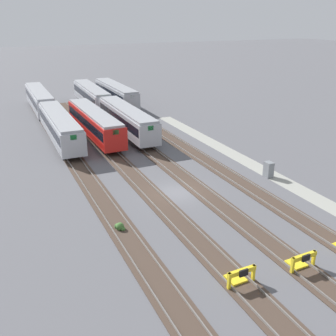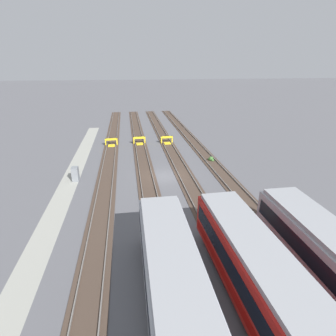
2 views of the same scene
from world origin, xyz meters
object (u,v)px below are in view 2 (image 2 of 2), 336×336
Objects in this scene: subway_car_front_row_left_inner at (184,332)px; weed_clump at (211,159)px; subway_car_back_row_leftmost at (285,317)px; bumper_stop_middle_track at (167,140)px; bumper_stop_near_inner_track at (139,141)px; electrical_cabinet at (75,174)px; bumper_stop_nearest_track at (111,143)px.

subway_car_front_row_left_inner is 19.59× the size of weed_clump.
subway_car_front_row_left_inner is 1.00× the size of subway_car_back_row_leftmost.
bumper_stop_middle_track is (-34.04, 0.04, -1.53)m from subway_car_back_row_leftmost.
subway_car_back_row_leftmost is at bearing 7.43° from bumper_stop_near_inner_track.
subway_car_front_row_left_inner is 22.45m from electrical_cabinet.
subway_car_front_row_left_inner reaches higher than bumper_stop_nearest_track.
subway_car_back_row_leftmost is at bearing 90.00° from subway_car_front_row_left_inner.
subway_car_back_row_leftmost is 9.00× the size of bumper_stop_near_inner_track.
subway_car_back_row_leftmost is at bearing 14.77° from bumper_stop_nearest_track.
bumper_stop_middle_track is (-34.04, 4.56, -1.53)m from subway_car_front_row_left_inner.
electrical_cabinet is at bearing -77.35° from weed_clump.
bumper_stop_middle_track is 18.02m from electrical_cabinet.
subway_car_front_row_left_inner is at bearing -90.00° from subway_car_back_row_leftmost.
weed_clump is (9.22, 4.63, -0.27)m from bumper_stop_middle_track.
subway_car_front_row_left_inner is at bearing 7.48° from bumper_stop_nearest_track.
subway_car_back_row_leftmost is 35.32m from bumper_stop_nearest_track.
electrical_cabinet is (-20.99, -12.39, -1.24)m from subway_car_back_row_leftmost.
electrical_cabinet is at bearing -149.44° from subway_car_back_row_leftmost.
electrical_cabinet is at bearing -14.50° from bumper_stop_nearest_track.
electrical_cabinet is at bearing -43.61° from bumper_stop_middle_track.
bumper_stop_middle_track is at bearing -153.33° from weed_clump.
bumper_stop_near_inner_track is (-34.39, 0.04, -1.53)m from subway_car_front_row_left_inner.
electrical_cabinet reaches higher than weed_clump.
subway_car_back_row_leftmost is 19.62× the size of weed_clump.
bumper_stop_near_inner_track is at bearing 179.94° from subway_car_front_row_left_inner.
subway_car_back_row_leftmost is 8.99× the size of bumper_stop_middle_track.
subway_car_back_row_leftmost is 11.28× the size of electrical_cabinet.
electrical_cabinet is (13.40, -7.91, 0.29)m from bumper_stop_near_inner_track.
bumper_stop_middle_track is 1.25× the size of electrical_cabinet.
weed_clump is at bearing 43.72° from bumper_stop_near_inner_track.
electrical_cabinet reaches higher than bumper_stop_middle_track.
bumper_stop_middle_track is (0.35, 4.52, 0.00)m from bumper_stop_near_inner_track.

